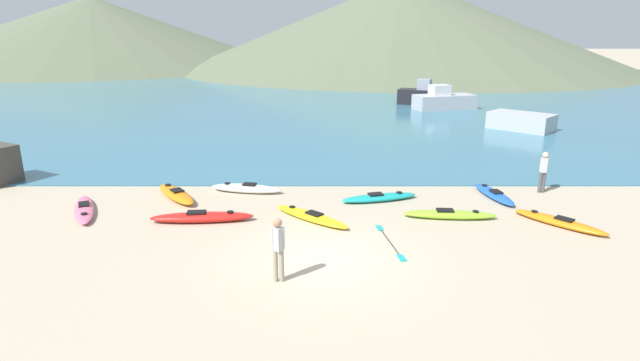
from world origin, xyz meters
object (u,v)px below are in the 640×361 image
at_px(kayak_on_sand_8, 559,222).
at_px(moored_boat_2, 520,121).
at_px(kayak_on_sand_6, 84,209).
at_px(kayak_on_sand_2, 493,194).
at_px(person_near_foreground, 278,246).
at_px(moored_boat_0, 443,101).
at_px(person_near_waterline, 543,169).
at_px(moored_boat_4, 421,77).
at_px(kayak_on_sand_3, 246,188).
at_px(kayak_on_sand_4, 449,214).
at_px(moored_boat_3, 420,95).
at_px(kayak_on_sand_5, 379,197).
at_px(kayak_on_sand_7, 201,217).
at_px(loose_paddle, 389,242).
at_px(kayak_on_sand_1, 310,216).
at_px(kayak_on_sand_0, 175,194).

bearing_deg(kayak_on_sand_8, moored_boat_2, 72.86).
distance_m(kayak_on_sand_6, moored_boat_2, 27.04).
height_order(kayak_on_sand_2, kayak_on_sand_6, kayak_on_sand_2).
height_order(person_near_foreground, moored_boat_0, moored_boat_0).
bearing_deg(person_near_waterline, moored_boat_4, 84.46).
bearing_deg(moored_boat_2, kayak_on_sand_3, -140.55).
relative_size(kayak_on_sand_4, moored_boat_3, 0.79).
xyz_separation_m(kayak_on_sand_5, moored_boat_4, (11.52, 50.40, 0.37)).
height_order(kayak_on_sand_4, kayak_on_sand_5, kayak_on_sand_4).
distance_m(person_near_foreground, moored_boat_0, 32.58).
height_order(kayak_on_sand_4, kayak_on_sand_6, kayak_on_sand_4).
distance_m(kayak_on_sand_4, kayak_on_sand_7, 8.61).
bearing_deg(kayak_on_sand_6, kayak_on_sand_8, -4.41).
bearing_deg(kayak_on_sand_7, loose_paddle, -15.82).
relative_size(kayak_on_sand_2, loose_paddle, 1.04).
bearing_deg(kayak_on_sand_8, kayak_on_sand_1, 176.35).
height_order(kayak_on_sand_1, person_near_foreground, person_near_foreground).
xyz_separation_m(moored_boat_2, loose_paddle, (-11.19, -18.55, -0.60)).
bearing_deg(loose_paddle, person_near_foreground, -142.27).
xyz_separation_m(kayak_on_sand_0, moored_boat_2, (19.03, 14.24, 0.44)).
bearing_deg(kayak_on_sand_6, kayak_on_sand_0, 29.00).
distance_m(moored_boat_2, moored_boat_3, 13.10).
bearing_deg(kayak_on_sand_2, kayak_on_sand_7, -166.30).
bearing_deg(person_near_waterline, moored_boat_3, 89.99).
bearing_deg(moored_boat_0, person_near_foreground, -110.75).
bearing_deg(moored_boat_3, kayak_on_sand_6, -121.93).
relative_size(kayak_on_sand_3, person_near_foreground, 1.72).
xyz_separation_m(kayak_on_sand_0, moored_boat_0, (16.13, 23.65, 0.60)).
distance_m(kayak_on_sand_0, moored_boat_2, 23.77).
height_order(kayak_on_sand_1, loose_paddle, kayak_on_sand_1).
relative_size(kayak_on_sand_0, kayak_on_sand_4, 0.87).
xyz_separation_m(kayak_on_sand_2, kayak_on_sand_6, (-15.43, -1.73, -0.01)).
bearing_deg(kayak_on_sand_2, person_near_foreground, -138.88).
xyz_separation_m(kayak_on_sand_4, moored_boat_0, (5.93, 25.85, 0.63)).
distance_m(kayak_on_sand_5, moored_boat_4, 51.70).
xyz_separation_m(kayak_on_sand_0, kayak_on_sand_7, (1.59, -2.54, -0.01)).
distance_m(kayak_on_sand_1, moored_boat_3, 30.42).
bearing_deg(moored_boat_3, loose_paddle, -102.50).
distance_m(kayak_on_sand_6, person_near_foreground, 9.16).
bearing_deg(moored_boat_3, kayak_on_sand_7, -114.20).
bearing_deg(kayak_on_sand_2, moored_boat_0, 81.34).
bearing_deg(kayak_on_sand_4, kayak_on_sand_3, 158.54).
xyz_separation_m(kayak_on_sand_1, person_near_waterline, (9.34, 3.12, 0.84)).
height_order(kayak_on_sand_0, kayak_on_sand_3, kayak_on_sand_0).
xyz_separation_m(kayak_on_sand_3, moored_boat_0, (13.48, 22.88, 0.60)).
height_order(kayak_on_sand_6, kayak_on_sand_8, kayak_on_sand_8).
distance_m(kayak_on_sand_2, kayak_on_sand_7, 11.27).
distance_m(kayak_on_sand_1, kayak_on_sand_6, 8.26).
bearing_deg(kayak_on_sand_2, kayak_on_sand_4, -135.18).
xyz_separation_m(kayak_on_sand_7, person_near_foreground, (2.99, -4.28, 0.84)).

